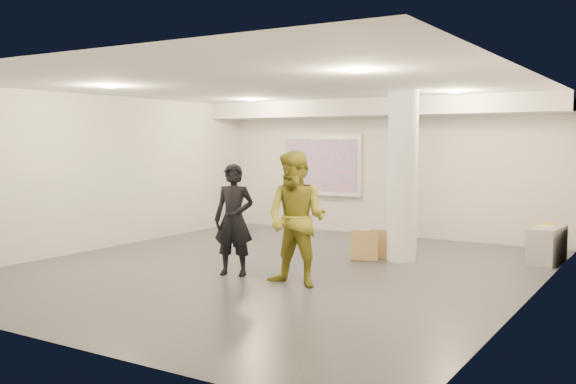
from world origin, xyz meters
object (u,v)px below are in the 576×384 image
Objects in this scene: projection_screen at (321,166)px; woman at (234,220)px; column at (403,176)px; credenza at (547,245)px; man at (296,219)px.

woman is at bearing -75.86° from projection_screen.
column is 1.70× the size of woman.
man is at bearing -121.75° from credenza.
projection_screen is 5.95m from man.
column is at bearing -148.54° from credenza.
projection_screen is 1.95× the size of credenza.
column reaches higher than projection_screen.
woman is 1.25m from man.
projection_screen reaches higher than man.
woman is (-1.79, -2.55, -0.62)m from column.
projection_screen is 5.66m from credenza.
projection_screen is 1.19× the size of woman.
column is 3.18m from woman.
projection_screen is at bearing 114.10° from man.
woman is (-4.01, -3.70, 0.57)m from credenza.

